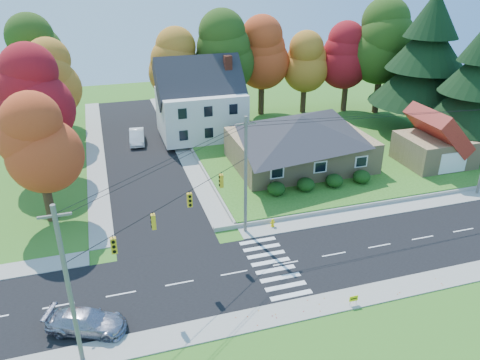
{
  "coord_description": "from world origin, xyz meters",
  "views": [
    {
      "loc": [
        -11.7,
        -26.51,
        20.63
      ],
      "look_at": [
        -1.1,
        8.0,
        3.42
      ],
      "focal_mm": 35.0,
      "sensor_mm": 36.0,
      "label": 1
    }
  ],
  "objects_px": {
    "ranch_house": "(300,139)",
    "fire_hydrant": "(273,223)",
    "silver_sedan": "(86,322)",
    "white_car": "(137,137)"
  },
  "relations": [
    {
      "from": "fire_hydrant",
      "to": "ranch_house",
      "type": "bearing_deg",
      "value": 56.77
    },
    {
      "from": "ranch_house",
      "to": "silver_sedan",
      "type": "height_order",
      "value": "ranch_house"
    },
    {
      "from": "fire_hydrant",
      "to": "silver_sedan",
      "type": "bearing_deg",
      "value": -151.77
    },
    {
      "from": "white_car",
      "to": "fire_hydrant",
      "type": "relative_size",
      "value": 6.2
    },
    {
      "from": "silver_sedan",
      "to": "white_car",
      "type": "relative_size",
      "value": 0.99
    },
    {
      "from": "ranch_house",
      "to": "silver_sedan",
      "type": "relative_size",
      "value": 3.01
    },
    {
      "from": "silver_sedan",
      "to": "fire_hydrant",
      "type": "xyz_separation_m",
      "value": [
        15.1,
        8.11,
        -0.35
      ]
    },
    {
      "from": "ranch_house",
      "to": "fire_hydrant",
      "type": "bearing_deg",
      "value": -123.23
    },
    {
      "from": "ranch_house",
      "to": "fire_hydrant",
      "type": "xyz_separation_m",
      "value": [
        -7.08,
        -10.81,
        -2.89
      ]
    },
    {
      "from": "silver_sedan",
      "to": "white_car",
      "type": "xyz_separation_m",
      "value": [
        6.23,
        31.68,
        0.1
      ]
    }
  ]
}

